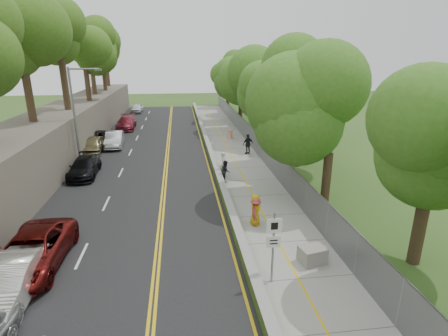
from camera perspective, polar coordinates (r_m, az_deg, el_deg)
ground at (r=17.51m, az=1.77°, el=-12.61°), size 140.00×140.00×0.00m
road at (r=31.30m, az=-12.45°, el=1.13°), size 11.20×66.00×0.04m
sidewalk at (r=31.55m, az=2.07°, el=1.71°), size 4.20×66.00×0.05m
jersey_barrier at (r=31.19m, az=-2.10°, el=2.04°), size 0.42×66.00×0.60m
rock_embankment at (r=32.58m, az=-27.04°, el=3.83°), size 5.00×66.00×4.00m
chainlink_fence at (r=31.69m, az=5.84°, el=3.53°), size 0.04×66.00×2.00m
trees_embankment at (r=31.70m, az=-28.45°, el=18.91°), size 6.40×66.00×13.00m
trees_fenceside at (r=31.37m, az=10.52°, el=14.29°), size 7.00×66.00×14.00m
streetlight at (r=30.25m, az=-22.90°, el=8.55°), size 2.52×0.22×8.00m
signpost at (r=14.18m, az=8.09°, el=-11.59°), size 0.62×0.09×3.10m
construction_barrel at (r=38.57m, az=0.95°, el=5.55°), size 0.59×0.59×0.97m
concrete_block at (r=16.52m, az=14.21°, el=-13.58°), size 1.27×1.05×0.75m
car_1 at (r=15.88m, az=-31.68°, el=-15.76°), size 1.73×4.67×1.53m
car_2 at (r=17.61m, az=-28.84°, el=-11.86°), size 2.68×5.63×1.55m
car_3 at (r=28.68m, az=-21.82°, el=0.16°), size 2.09×4.84×1.39m
car_4 at (r=34.95m, az=-20.66°, el=3.50°), size 1.88×4.54×1.54m
car_5 at (r=36.75m, az=-17.48°, el=4.48°), size 1.94×4.68×1.51m
car_6 at (r=37.89m, az=-19.65°, el=4.56°), size 2.72×5.18×1.39m
car_7 at (r=45.30m, az=-15.66°, el=7.12°), size 2.22×5.26×1.52m
car_8 at (r=57.91m, az=-14.03°, el=9.47°), size 1.77×4.11×1.38m
painter_0 at (r=19.11m, az=5.15°, el=-6.80°), size 0.73×0.95×1.73m
painter_1 at (r=26.45m, az=-0.07°, el=0.65°), size 0.59×0.77×1.90m
painter_2 at (r=25.40m, az=0.27°, el=-0.49°), size 0.63×0.79×1.57m
painter_3 at (r=19.00m, az=5.19°, el=-7.18°), size 0.75×1.11×1.60m
person_far at (r=32.47m, az=3.94°, el=3.92°), size 1.19×0.83×1.88m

